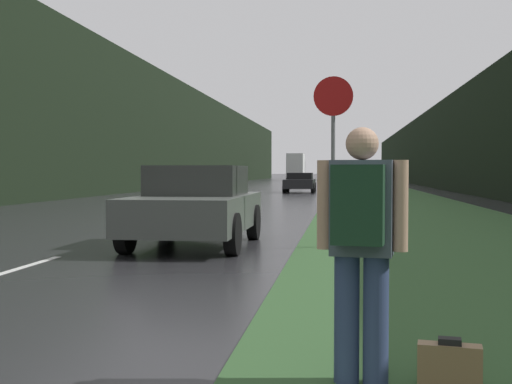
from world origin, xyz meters
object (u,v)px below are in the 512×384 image
object	(u,v)px
delivery_truck	(296,167)
car_passing_far	(300,182)
car_passing_near	(196,205)
suitcase	(449,366)
hitchhiker_with_backpack	(361,238)
stop_sign	(333,143)

from	to	relation	value
delivery_truck	car_passing_far	bearing A→B (deg)	-85.65
car_passing_near	suitcase	bearing A→B (deg)	114.32
hitchhiker_with_backpack	car_passing_near	size ratio (longest dim) A/B	0.41
suitcase	car_passing_far	distance (m)	36.66
car_passing_far	delivery_truck	world-z (taller)	delivery_truck
car_passing_near	delivery_truck	world-z (taller)	delivery_truck
car_passing_near	delivery_truck	bearing A→B (deg)	-87.28
suitcase	car_passing_far	bearing A→B (deg)	103.57
stop_sign	car_passing_far	world-z (taller)	stop_sign
hitchhiker_with_backpack	delivery_truck	size ratio (longest dim) A/B	0.24
car_passing_near	delivery_truck	distance (m)	77.94
stop_sign	car_passing_near	world-z (taller)	stop_sign
car_passing_near	delivery_truck	xyz separation A→B (m)	(-3.70, 77.85, 1.20)
stop_sign	delivery_truck	size ratio (longest dim) A/B	0.43
suitcase	delivery_truck	bearing A→B (deg)	103.07
suitcase	hitchhiker_with_backpack	bearing A→B (deg)	-165.91
hitchhiker_with_backpack	car_passing_near	distance (m)	7.93
hitchhiker_with_backpack	car_passing_near	bearing A→B (deg)	118.84
car_passing_far	delivery_truck	bearing A→B (deg)	-85.65
suitcase	car_passing_near	world-z (taller)	car_passing_near
stop_sign	suitcase	size ratio (longest dim) A/B	7.49
car_passing_far	delivery_truck	distance (m)	48.88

